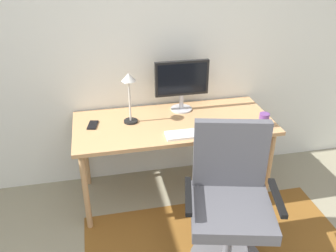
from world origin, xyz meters
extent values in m
cube|color=silver|center=(0.00, 2.20, 1.30)|extent=(6.00, 0.10, 2.60)
cube|color=tan|center=(0.38, 1.78, 0.69)|extent=(1.57, 0.69, 0.03)
cylinder|color=tan|center=(-0.34, 1.50, 0.34)|extent=(0.04, 0.04, 0.67)
cylinder|color=tan|center=(1.11, 1.50, 0.34)|extent=(0.04, 0.04, 0.67)
cylinder|color=tan|center=(-0.34, 2.07, 0.34)|extent=(0.04, 0.04, 0.67)
cylinder|color=tan|center=(1.11, 2.07, 0.34)|extent=(0.04, 0.04, 0.67)
cylinder|color=#B2B2B7|center=(0.49, 1.99, 0.71)|extent=(0.18, 0.18, 0.01)
cylinder|color=#B2B2B7|center=(0.49, 1.99, 0.77)|extent=(0.04, 0.04, 0.12)
cube|color=black|center=(0.49, 1.99, 0.98)|extent=(0.45, 0.04, 0.29)
cube|color=black|center=(0.49, 1.97, 0.98)|extent=(0.41, 0.00, 0.25)
cube|color=white|center=(0.48, 1.55, 0.71)|extent=(0.43, 0.13, 0.02)
ellipsoid|color=black|center=(0.83, 1.54, 0.72)|extent=(0.06, 0.10, 0.03)
cylinder|color=#68397F|center=(1.04, 1.57, 0.75)|extent=(0.08, 0.08, 0.11)
cube|color=black|center=(-0.25, 1.85, 0.71)|extent=(0.10, 0.15, 0.01)
cylinder|color=black|center=(0.05, 1.85, 0.71)|extent=(0.11, 0.11, 0.01)
cylinder|color=beige|center=(0.05, 1.85, 0.88)|extent=(0.02, 0.02, 0.33)
cone|color=beige|center=(0.05, 1.85, 1.08)|extent=(0.11, 0.11, 0.06)
cylinder|color=slate|center=(0.56, 0.93, 0.25)|extent=(0.06, 0.06, 0.39)
cube|color=#4C4C51|center=(0.56, 0.93, 0.48)|extent=(0.61, 0.61, 0.08)
cube|color=#4C4C51|center=(0.61, 1.15, 0.76)|extent=(0.48, 0.17, 0.48)
cube|color=black|center=(0.30, 1.00, 0.59)|extent=(0.12, 0.35, 0.03)
cube|color=black|center=(0.83, 0.87, 0.59)|extent=(0.12, 0.35, 0.03)
camera|label=1|loc=(-0.19, -0.69, 2.01)|focal=38.46mm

